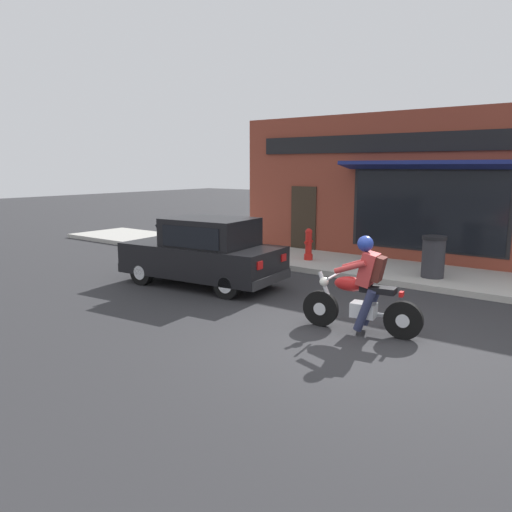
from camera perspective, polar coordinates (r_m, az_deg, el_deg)
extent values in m
plane|color=#2B2B2D|center=(8.20, 10.86, -9.31)|extent=(80.00, 80.00, 0.00)
cube|color=#ADAAA3|center=(13.90, 9.26, -0.89)|extent=(2.60, 22.00, 0.14)
cube|color=brown|center=(14.75, 14.89, 7.48)|extent=(0.50, 9.61, 4.20)
cube|color=black|center=(14.11, 18.88, 4.93)|extent=(0.04, 4.03, 2.10)
cube|color=black|center=(14.13, 18.89, 4.93)|extent=(0.02, 4.23, 2.20)
cube|color=#2D2319|center=(15.80, 5.44, 4.12)|extent=(0.04, 0.90, 2.10)
cube|color=navy|center=(13.75, 18.72, 9.83)|extent=(0.81, 4.61, 0.24)
cube|color=black|center=(14.50, 14.68, 12.40)|extent=(0.06, 8.17, 0.50)
cylinder|color=black|center=(8.69, 7.39, -5.94)|extent=(0.19, 0.63, 0.62)
cylinder|color=silver|center=(8.69, 7.39, -5.94)|extent=(0.15, 0.23, 0.22)
cylinder|color=black|center=(8.31, 16.48, -7.05)|extent=(0.19, 0.63, 0.62)
cylinder|color=silver|center=(8.31, 16.48, -7.05)|extent=(0.15, 0.23, 0.22)
cube|color=silver|center=(8.43, 12.17, -6.02)|extent=(0.34, 0.44, 0.24)
ellipsoid|color=#B21919|center=(8.40, 10.65, -3.14)|extent=(0.37, 0.56, 0.24)
cube|color=black|center=(8.28, 13.80, -3.74)|extent=(0.34, 0.59, 0.10)
cylinder|color=silver|center=(8.57, 8.07, -4.00)|extent=(0.12, 0.33, 0.68)
cylinder|color=silver|center=(8.47, 8.87, -2.25)|extent=(0.56, 0.12, 0.04)
sphere|color=silver|center=(8.55, 7.78, -2.93)|extent=(0.16, 0.16, 0.16)
cylinder|color=silver|center=(8.51, 15.06, -6.70)|extent=(0.16, 0.56, 0.08)
cube|color=red|center=(8.20, 16.28, -4.21)|extent=(0.13, 0.08, 0.08)
cylinder|color=#282D4C|center=(8.24, 12.29, -6.14)|extent=(0.19, 0.37, 0.71)
cylinder|color=#282D4C|center=(8.57, 12.99, -5.52)|extent=(0.19, 0.37, 0.71)
cube|color=#B23333|center=(8.26, 12.69, -1.46)|extent=(0.38, 0.37, 0.57)
cylinder|color=#B23333|center=(8.13, 10.68, -1.28)|extent=(0.17, 0.53, 0.26)
cylinder|color=#B23333|center=(8.50, 11.53, -0.80)|extent=(0.17, 0.53, 0.26)
sphere|color=navy|center=(8.20, 12.40, 1.38)|extent=(0.26, 0.26, 0.26)
cube|color=#4C1E19|center=(8.21, 13.76, -1.43)|extent=(0.31, 0.28, 0.42)
cylinder|color=black|center=(11.86, -12.91, -1.80)|extent=(0.24, 0.62, 0.60)
cylinder|color=silver|center=(11.86, -12.91, -1.80)|extent=(0.23, 0.35, 0.33)
cylinder|color=black|center=(12.91, -8.46, -0.69)|extent=(0.24, 0.62, 0.60)
cylinder|color=silver|center=(12.91, -8.46, -0.69)|extent=(0.23, 0.35, 0.33)
cylinder|color=black|center=(10.36, -3.32, -3.29)|extent=(0.24, 0.62, 0.60)
cylinder|color=silver|center=(10.36, -3.32, -3.29)|extent=(0.23, 0.35, 0.33)
cylinder|color=black|center=(11.54, 0.75, -1.87)|extent=(0.24, 0.62, 0.60)
cylinder|color=silver|center=(11.54, 0.75, -1.87)|extent=(0.23, 0.35, 0.33)
cube|color=black|center=(11.56, -6.20, -0.39)|extent=(2.02, 3.85, 0.70)
cube|color=black|center=(11.31, -5.26, 2.67)|extent=(1.63, 2.04, 0.66)
cube|color=black|center=(11.85, -8.64, 2.70)|extent=(1.35, 0.48, 0.51)
cube|color=black|center=(10.74, -7.56, 2.12)|extent=(0.19, 1.51, 0.46)
cube|color=black|center=(11.90, -3.17, 2.98)|extent=(0.19, 1.51, 0.46)
cube|color=silver|center=(12.39, -14.50, 0.62)|extent=(0.24, 0.06, 0.14)
cube|color=red|center=(10.09, 0.43, -1.08)|extent=(0.20, 0.06, 0.16)
cube|color=silver|center=(13.11, -11.32, 1.26)|extent=(0.24, 0.06, 0.14)
cube|color=red|center=(10.96, 3.16, -0.19)|extent=(0.20, 0.06, 0.16)
cube|color=#28282B|center=(12.79, -12.70, -0.70)|extent=(1.61, 0.29, 0.20)
cube|color=#28282B|center=(10.61, 1.70, -2.67)|extent=(1.61, 0.29, 0.20)
cylinder|color=#2D2D33|center=(12.39, 19.60, -0.26)|extent=(0.52, 0.52, 0.90)
cylinder|color=black|center=(12.32, 19.73, 1.98)|extent=(0.56, 0.56, 0.08)
cylinder|color=red|center=(14.02, 6.00, -0.09)|extent=(0.24, 0.24, 0.16)
cylinder|color=red|center=(13.96, 6.03, 1.40)|extent=(0.18, 0.18, 0.58)
sphere|color=red|center=(13.92, 6.06, 2.74)|extent=(0.20, 0.20, 0.20)
cylinder|color=red|center=(13.85, 5.75, 1.54)|extent=(0.10, 0.08, 0.08)
cylinder|color=red|center=(14.07, 6.31, 1.66)|extent=(0.10, 0.08, 0.08)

